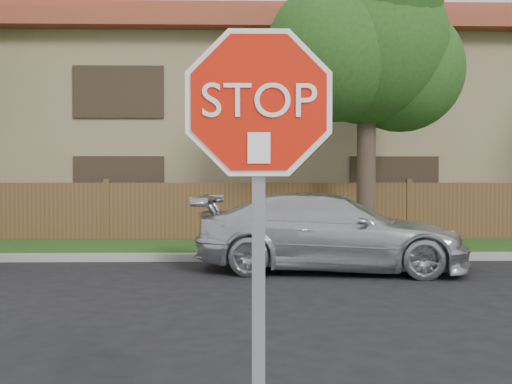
{
  "coord_description": "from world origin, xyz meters",
  "views": [
    {
      "loc": [
        -0.43,
        -4.41,
        1.8
      ],
      "look_at": [
        -0.35,
        -0.9,
        1.7
      ],
      "focal_mm": 42.0,
      "sensor_mm": 36.0,
      "label": 1
    }
  ],
  "objects": [
    {
      "name": "tree_mid",
      "position": [
        2.52,
        9.57,
        4.87
      ],
      "size": [
        4.8,
        3.9,
        7.35
      ],
      "color": "#382B21",
      "rests_on": "ground"
    },
    {
      "name": "far_curb",
      "position": [
        0.0,
        8.15,
        0.07
      ],
      "size": [
        70.0,
        0.3,
        0.15
      ],
      "primitive_type": "cube",
      "color": "gray",
      "rests_on": "ground"
    },
    {
      "name": "grass_strip",
      "position": [
        0.0,
        9.8,
        0.06
      ],
      "size": [
        70.0,
        3.0,
        0.12
      ],
      "primitive_type": "cube",
      "color": "#1E4714",
      "rests_on": "ground"
    },
    {
      "name": "sedan_right",
      "position": [
        1.22,
        6.78,
        0.73
      ],
      "size": [
        5.27,
        2.7,
        1.46
      ],
      "primitive_type": "imported",
      "rotation": [
        0.0,
        0.0,
        1.44
      ],
      "color": "silver",
      "rests_on": "ground"
    },
    {
      "name": "fence",
      "position": [
        0.0,
        11.4,
        0.8
      ],
      "size": [
        70.0,
        0.12,
        1.6
      ],
      "primitive_type": "cube",
      "color": "#55381E",
      "rests_on": "ground"
    },
    {
      "name": "stop_sign",
      "position": [
        -0.35,
        -1.48,
        1.83
      ],
      "size": [
        1.01,
        0.13,
        2.55
      ],
      "color": "gray",
      "rests_on": "sidewalk_near"
    },
    {
      "name": "apartment_building",
      "position": [
        0.0,
        17.0,
        3.53
      ],
      "size": [
        35.2,
        9.2,
        7.2
      ],
      "color": "#97885E",
      "rests_on": "ground"
    }
  ]
}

